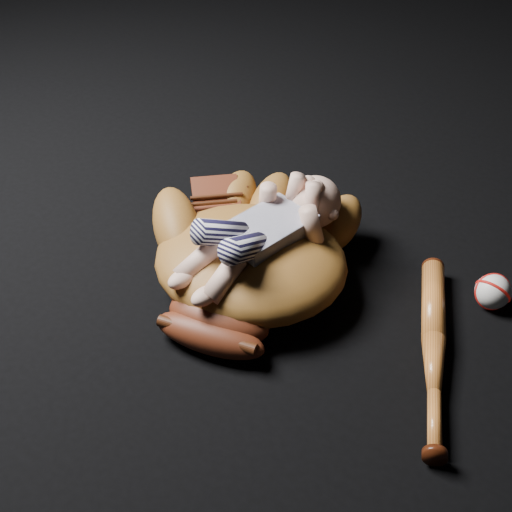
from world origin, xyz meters
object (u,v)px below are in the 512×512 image
(newborn_baby, at_px, (255,232))
(baseball, at_px, (493,292))
(baseball_glove, at_px, (251,254))
(baseball_bat, at_px, (434,350))

(newborn_baby, xyz_separation_m, baseball, (0.37, 0.22, -0.10))
(baseball_glove, distance_m, baseball, 0.44)
(baseball_glove, bearing_deg, newborn_baby, -19.14)
(baseball_glove, relative_size, baseball, 7.85)
(baseball_glove, height_order, newborn_baby, newborn_baby)
(newborn_baby, relative_size, baseball, 5.80)
(baseball_glove, xyz_separation_m, baseball_bat, (0.35, 0.03, -0.06))
(newborn_baby, height_order, baseball, newborn_baby)
(baseball_bat, bearing_deg, baseball, 82.50)
(baseball_glove, height_order, baseball_bat, baseball_glove)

